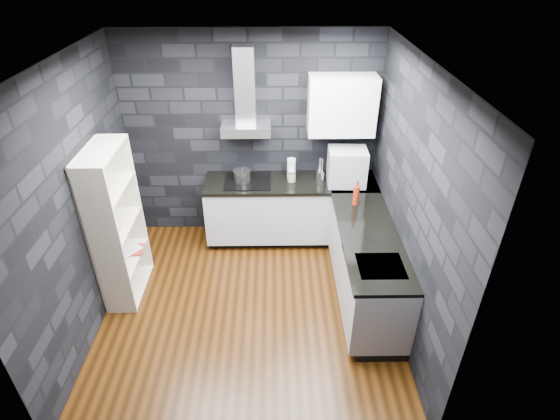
{
  "coord_description": "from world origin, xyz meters",
  "views": [
    {
      "loc": [
        0.29,
        -3.61,
        3.57
      ],
      "look_at": [
        0.35,
        0.45,
        1.0
      ],
      "focal_mm": 28.0,
      "sensor_mm": 36.0,
      "label": 1
    }
  ],
  "objects_px": {
    "pot": "(242,176)",
    "fruit_bowl": "(113,230)",
    "glass_vase": "(291,169)",
    "bookshelf": "(117,226)",
    "storage_jar": "(292,177)",
    "utensil_crock": "(320,176)",
    "red_bottle": "(356,195)",
    "appliance_garage": "(347,167)"
  },
  "relations": [
    {
      "from": "utensil_crock",
      "to": "fruit_bowl",
      "type": "relative_size",
      "value": 0.66
    },
    {
      "from": "utensil_crock",
      "to": "bookshelf",
      "type": "xyz_separation_m",
      "value": [
        -2.29,
        -1.0,
        -0.07
      ]
    },
    {
      "from": "storage_jar",
      "to": "red_bottle",
      "type": "distance_m",
      "value": 0.93
    },
    {
      "from": "utensil_crock",
      "to": "red_bottle",
      "type": "distance_m",
      "value": 0.68
    },
    {
      "from": "utensil_crock",
      "to": "bookshelf",
      "type": "distance_m",
      "value": 2.5
    },
    {
      "from": "glass_vase",
      "to": "red_bottle",
      "type": "bearing_deg",
      "value": -42.37
    },
    {
      "from": "glass_vase",
      "to": "red_bottle",
      "type": "distance_m",
      "value": 0.99
    },
    {
      "from": "pot",
      "to": "utensil_crock",
      "type": "bearing_deg",
      "value": -0.4
    },
    {
      "from": "appliance_garage",
      "to": "bookshelf",
      "type": "relative_size",
      "value": 0.26
    },
    {
      "from": "red_bottle",
      "to": "utensil_crock",
      "type": "bearing_deg",
      "value": 122.32
    },
    {
      "from": "pot",
      "to": "red_bottle",
      "type": "xyz_separation_m",
      "value": [
        1.36,
        -0.58,
        0.04
      ]
    },
    {
      "from": "utensil_crock",
      "to": "red_bottle",
      "type": "height_order",
      "value": "red_bottle"
    },
    {
      "from": "glass_vase",
      "to": "red_bottle",
      "type": "xyz_separation_m",
      "value": [
        0.73,
        -0.66,
        -0.01
      ]
    },
    {
      "from": "bookshelf",
      "to": "fruit_bowl",
      "type": "xyz_separation_m",
      "value": [
        0.0,
        -0.12,
        0.04
      ]
    },
    {
      "from": "storage_jar",
      "to": "fruit_bowl",
      "type": "xyz_separation_m",
      "value": [
        -1.93,
        -1.12,
        -0.02
      ]
    },
    {
      "from": "red_bottle",
      "to": "fruit_bowl",
      "type": "bearing_deg",
      "value": -168.49
    },
    {
      "from": "glass_vase",
      "to": "bookshelf",
      "type": "height_order",
      "value": "bookshelf"
    },
    {
      "from": "glass_vase",
      "to": "appliance_garage",
      "type": "distance_m",
      "value": 0.71
    },
    {
      "from": "appliance_garage",
      "to": "bookshelf",
      "type": "height_order",
      "value": "bookshelf"
    },
    {
      "from": "storage_jar",
      "to": "utensil_crock",
      "type": "distance_m",
      "value": 0.36
    },
    {
      "from": "pot",
      "to": "appliance_garage",
      "type": "bearing_deg",
      "value": -3.13
    },
    {
      "from": "appliance_garage",
      "to": "glass_vase",
      "type": "bearing_deg",
      "value": 169.0
    },
    {
      "from": "glass_vase",
      "to": "fruit_bowl",
      "type": "distance_m",
      "value": 2.28
    },
    {
      "from": "glass_vase",
      "to": "storage_jar",
      "type": "height_order",
      "value": "glass_vase"
    },
    {
      "from": "bookshelf",
      "to": "storage_jar",
      "type": "bearing_deg",
      "value": 35.64
    },
    {
      "from": "bookshelf",
      "to": "fruit_bowl",
      "type": "bearing_deg",
      "value": -81.76
    },
    {
      "from": "fruit_bowl",
      "to": "storage_jar",
      "type": "bearing_deg",
      "value": 30.14
    },
    {
      "from": "storage_jar",
      "to": "red_bottle",
      "type": "height_order",
      "value": "red_bottle"
    },
    {
      "from": "glass_vase",
      "to": "utensil_crock",
      "type": "distance_m",
      "value": 0.38
    },
    {
      "from": "utensil_crock",
      "to": "appliance_garage",
      "type": "distance_m",
      "value": 0.36
    },
    {
      "from": "storage_jar",
      "to": "appliance_garage",
      "type": "xyz_separation_m",
      "value": [
        0.68,
        -0.07,
        0.16
      ]
    },
    {
      "from": "storage_jar",
      "to": "bookshelf",
      "type": "distance_m",
      "value": 2.18
    },
    {
      "from": "pot",
      "to": "fruit_bowl",
      "type": "distance_m",
      "value": 1.72
    },
    {
      "from": "glass_vase",
      "to": "utensil_crock",
      "type": "bearing_deg",
      "value": -13.67
    },
    {
      "from": "storage_jar",
      "to": "fruit_bowl",
      "type": "height_order",
      "value": "storage_jar"
    },
    {
      "from": "pot",
      "to": "bookshelf",
      "type": "relative_size",
      "value": 0.12
    },
    {
      "from": "appliance_garage",
      "to": "utensil_crock",
      "type": "bearing_deg",
      "value": 170.2
    },
    {
      "from": "appliance_garage",
      "to": "pot",
      "type": "bearing_deg",
      "value": 178.49
    },
    {
      "from": "red_bottle",
      "to": "fruit_bowl",
      "type": "height_order",
      "value": "red_bottle"
    },
    {
      "from": "pot",
      "to": "red_bottle",
      "type": "relative_size",
      "value": 0.9
    },
    {
      "from": "glass_vase",
      "to": "pot",
      "type": "bearing_deg",
      "value": -172.59
    },
    {
      "from": "red_bottle",
      "to": "pot",
      "type": "bearing_deg",
      "value": 156.74
    }
  ]
}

